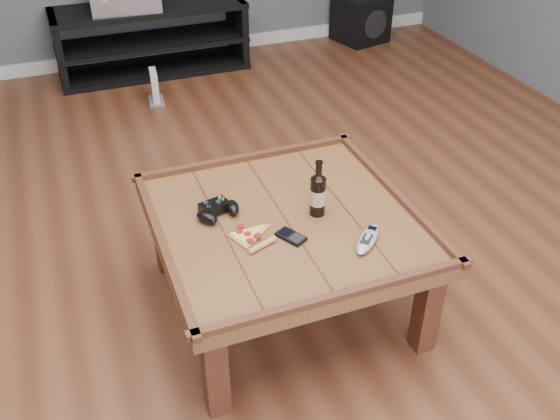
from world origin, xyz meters
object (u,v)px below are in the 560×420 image
object	(u,v)px
smartphone	(291,236)
remote_control	(368,239)
coffee_table	(285,231)
pizza_slice	(250,237)
game_controller	(218,210)
subwoofer	(361,18)
beer_bottle	(318,193)
media_console	(152,40)
game_console	(155,88)

from	to	relation	value
smartphone	remote_control	xyz separation A→B (m)	(0.26, -0.12, 0.01)
coffee_table	pizza_slice	bearing A→B (deg)	-156.63
game_controller	subwoofer	xyz separation A→B (m)	(2.01, 2.68, -0.29)
pizza_slice	subwoofer	world-z (taller)	pizza_slice
game_controller	pizza_slice	bearing A→B (deg)	-84.67
beer_bottle	pizza_slice	xyz separation A→B (m)	(-0.30, -0.06, -0.09)
beer_bottle	smartphone	world-z (taller)	beer_bottle
media_console	pizza_slice	xyz separation A→B (m)	(-0.17, -2.82, 0.21)
game_console	media_console	bearing A→B (deg)	85.51
game_console	pizza_slice	bearing A→B (deg)	-85.20
coffee_table	media_console	distance (m)	2.75
coffee_table	game_console	xyz separation A→B (m)	(-0.11, 2.20, -0.29)
coffee_table	smartphone	bearing A→B (deg)	-101.23
game_console	remote_control	bearing A→B (deg)	-75.73
pizza_slice	smartphone	xyz separation A→B (m)	(0.15, -0.05, -0.00)
game_controller	subwoofer	size ratio (longest dim) A/B	0.43
media_console	subwoofer	world-z (taller)	media_console
smartphone	remote_control	distance (m)	0.28
coffee_table	remote_control	distance (m)	0.35
coffee_table	subwoofer	distance (m)	3.32
media_console	game_console	size ratio (longest dim) A/B	6.16
pizza_slice	subwoofer	bearing A→B (deg)	35.00
smartphone	game_controller	bearing A→B (deg)	103.78
media_console	beer_bottle	world-z (taller)	beer_bottle
smartphone	pizza_slice	bearing A→B (deg)	132.64
smartphone	game_console	size ratio (longest dim) A/B	0.56
media_console	smartphone	bearing A→B (deg)	-90.49
remote_control	game_console	distance (m)	2.49
beer_bottle	remote_control	size ratio (longest dim) A/B	1.28
remote_control	pizza_slice	bearing A→B (deg)	-159.05
beer_bottle	smartphone	distance (m)	0.21
media_console	beer_bottle	distance (m)	2.78
remote_control	game_console	world-z (taller)	remote_control
pizza_slice	game_console	distance (m)	2.30
beer_bottle	game_console	world-z (taller)	beer_bottle
media_console	smartphone	world-z (taller)	media_console
coffee_table	media_console	size ratio (longest dim) A/B	0.74
game_controller	game_console	xyz separation A→B (m)	(0.13, 2.08, -0.37)
beer_bottle	game_controller	bearing A→B (deg)	161.09
media_console	game_console	xyz separation A→B (m)	(-0.11, -0.55, -0.14)
subwoofer	game_controller	bearing A→B (deg)	-140.74
coffee_table	game_controller	size ratio (longest dim) A/B	5.35
smartphone	subwoofer	xyz separation A→B (m)	(1.80, 2.92, -0.27)
coffee_table	game_console	distance (m)	2.22
smartphone	remote_control	bearing A→B (deg)	-54.06
smartphone	game_console	world-z (taller)	smartphone
media_console	game_controller	world-z (taller)	game_controller
smartphone	subwoofer	world-z (taller)	smartphone
beer_bottle	remote_control	xyz separation A→B (m)	(0.10, -0.24, -0.08)
smartphone	game_console	distance (m)	2.35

